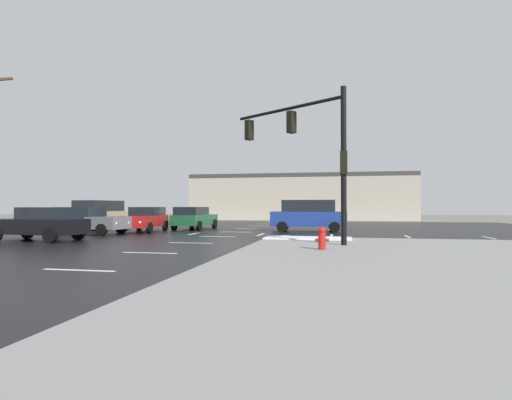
# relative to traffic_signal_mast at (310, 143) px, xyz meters

# --- Properties ---
(ground_plane) EXTENTS (120.00, 120.00, 0.00)m
(ground_plane) POSITION_rel_traffic_signal_mast_xyz_m (-5.26, 6.03, -4.29)
(ground_plane) COLOR slate
(road_asphalt) EXTENTS (44.00, 44.00, 0.02)m
(road_asphalt) POSITION_rel_traffic_signal_mast_xyz_m (-5.26, 6.03, -4.28)
(road_asphalt) COLOR black
(road_asphalt) RESTS_ON ground_plane
(snow_strip_curbside) EXTENTS (4.00, 1.60, 0.06)m
(snow_strip_curbside) POSITION_rel_traffic_signal_mast_xyz_m (-0.26, 2.03, -4.12)
(snow_strip_curbside) COLOR white
(snow_strip_curbside) RESTS_ON sidewalk_corner
(lane_markings) EXTENTS (36.15, 36.15, 0.01)m
(lane_markings) POSITION_rel_traffic_signal_mast_xyz_m (-4.06, 4.65, -4.27)
(lane_markings) COLOR silver
(lane_markings) RESTS_ON road_asphalt
(traffic_signal_mast) EXTENTS (5.09, 3.51, 6.19)m
(traffic_signal_mast) POSITION_rel_traffic_signal_mast_xyz_m (0.00, 0.00, 0.00)
(traffic_signal_mast) COLOR black
(traffic_signal_mast) RESTS_ON sidewalk_corner
(fire_hydrant) EXTENTS (0.48, 0.26, 0.79)m
(fire_hydrant) POSITION_rel_traffic_signal_mast_xyz_m (0.61, -2.81, -3.76)
(fire_hydrant) COLOR red
(fire_hydrant) RESTS_ON sidewalk_corner
(strip_building_background) EXTENTS (27.06, 8.00, 5.58)m
(strip_building_background) POSITION_rel_traffic_signal_mast_xyz_m (-3.63, 35.19, -1.51)
(strip_building_background) COLOR #BCB29E
(strip_building_background) RESTS_ON ground_plane
(sedan_red) EXTENTS (2.43, 4.68, 1.58)m
(sedan_red) POSITION_rel_traffic_signal_mast_xyz_m (-11.13, 7.41, -3.44)
(sedan_red) COLOR #B21919
(sedan_red) RESTS_ON road_asphalt
(sedan_green) EXTENTS (2.18, 4.60, 1.58)m
(sedan_green) POSITION_rel_traffic_signal_mast_xyz_m (-8.88, 10.41, -3.44)
(sedan_green) COLOR #195933
(sedan_green) RESTS_ON road_asphalt
(sedan_grey) EXTENTS (4.66, 2.37, 1.58)m
(sedan_grey) POSITION_rel_traffic_signal_mast_xyz_m (-13.27, 4.34, -3.44)
(sedan_grey) COLOR slate
(sedan_grey) RESTS_ON road_asphalt
(suv_blue) EXTENTS (4.93, 2.40, 2.03)m
(suv_blue) POSITION_rel_traffic_signal_mast_xyz_m (-0.83, 9.73, -3.20)
(suv_blue) COLOR navy
(suv_blue) RESTS_ON road_asphalt
(suv_tan) EXTENTS (2.61, 4.99, 2.03)m
(suv_tan) POSITION_rel_traffic_signal_mast_xyz_m (-15.52, 9.16, -3.20)
(suv_tan) COLOR tan
(suv_tan) RESTS_ON road_asphalt
(sedan_black) EXTENTS (4.65, 2.33, 1.58)m
(sedan_black) POSITION_rel_traffic_signal_mast_xyz_m (-12.56, -0.30, -3.44)
(sedan_black) COLOR black
(sedan_black) RESTS_ON road_asphalt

